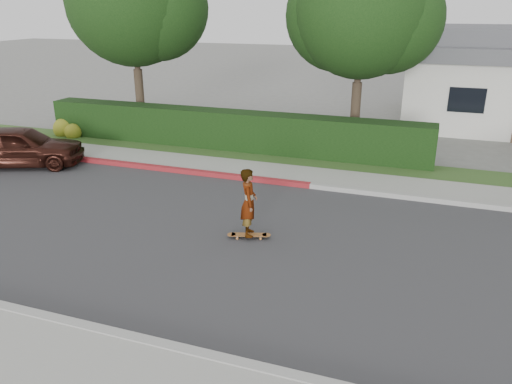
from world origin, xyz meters
TOP-DOWN VIEW (x-y plane):
  - ground at (0.00, 0.00)m, footprint 120.00×120.00m
  - road at (0.00, 0.00)m, footprint 60.00×8.00m
  - curb_near at (0.00, -4.10)m, footprint 60.00×0.20m
  - sidewalk_near at (0.00, -5.00)m, footprint 60.00×1.60m
  - curb_far at (0.00, 4.10)m, footprint 60.00×0.20m
  - curb_red_section at (-5.00, 4.10)m, footprint 12.00×0.21m
  - sidewalk_far at (0.00, 5.00)m, footprint 60.00×1.60m
  - planting_strip at (0.00, 6.60)m, footprint 60.00×1.60m
  - hedge at (-3.00, 7.20)m, footprint 15.00×1.00m
  - flowering_shrub at (-10.01, 6.74)m, footprint 1.40×1.00m
  - tree_left at (-7.51, 8.69)m, footprint 5.99×5.21m
  - tree_center at (1.49, 9.19)m, footprint 5.66×4.84m
  - skateboard at (0.45, 0.21)m, footprint 1.04×0.50m
  - skateboarder at (0.45, 0.21)m, footprint 0.56×0.69m
  - car_maroon at (-8.85, 2.99)m, footprint 4.40×3.07m

SIDE VIEW (x-z plane):
  - ground at x=0.00m, z-range 0.00..0.00m
  - road at x=0.00m, z-range 0.00..0.01m
  - planting_strip at x=0.00m, z-range 0.00..0.10m
  - sidewalk_near at x=0.00m, z-range 0.00..0.12m
  - sidewalk_far at x=0.00m, z-range 0.00..0.12m
  - curb_near at x=0.00m, z-range 0.00..0.15m
  - curb_far at x=0.00m, z-range 0.00..0.15m
  - curb_red_section at x=-5.00m, z-range 0.00..0.15m
  - skateboard at x=0.45m, z-range 0.04..0.14m
  - flowering_shrub at x=-10.01m, z-range -0.12..0.78m
  - car_maroon at x=-8.85m, z-range 0.00..1.39m
  - hedge at x=-3.00m, z-range 0.00..1.50m
  - skateboarder at x=0.45m, z-range 0.10..1.73m
  - tree_center at x=1.49m, z-range 1.18..8.62m
  - tree_left at x=-7.51m, z-range 1.26..9.26m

